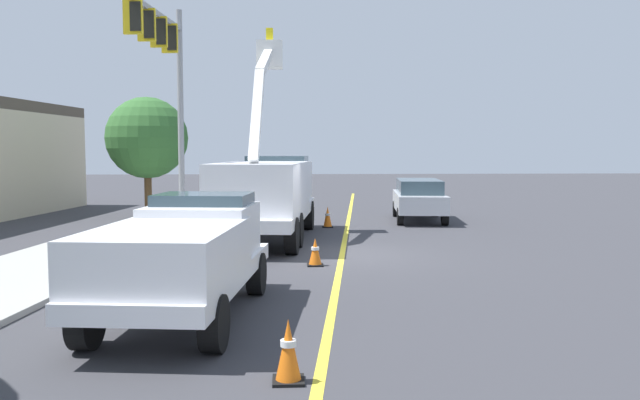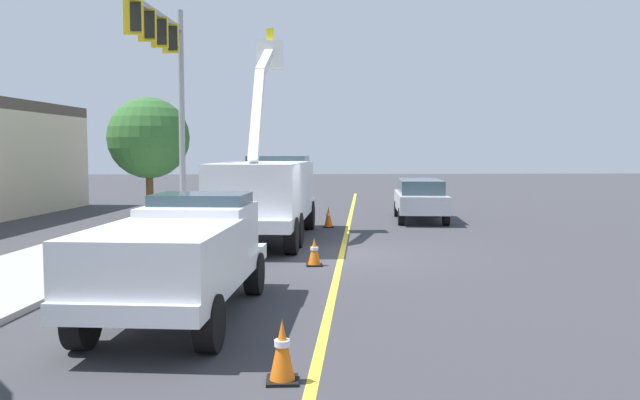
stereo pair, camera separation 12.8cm
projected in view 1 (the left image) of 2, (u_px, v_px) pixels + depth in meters
ground at (342, 255)px, 17.69m from camera, size 120.00×120.00×0.00m
sidewalk_far_side at (91, 250)px, 18.14m from camera, size 60.00×10.83×0.12m
lane_centre_stripe at (342, 254)px, 17.69m from camera, size 49.65×6.20×0.01m
utility_bucket_truck at (267, 190)px, 20.65m from camera, size 8.44×3.47×7.11m
service_pickup_truck at (184, 254)px, 10.92m from camera, size 5.81×2.76×2.06m
passing_minivan at (419, 197)px, 26.20m from camera, size 4.99×2.47×1.69m
traffic_cone_leading at (288, 351)px, 7.94m from camera, size 0.40×0.40×0.80m
traffic_cone_mid_front at (315, 252)px, 15.97m from camera, size 0.40×0.40×0.70m
traffic_cone_mid_rear at (328, 217)px, 23.91m from camera, size 0.40×0.40×0.79m
traffic_signal_mast at (165, 65)px, 21.61m from camera, size 5.47×1.00×8.01m
street_tree_right at (147, 138)px, 27.85m from camera, size 3.56×3.56×5.22m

